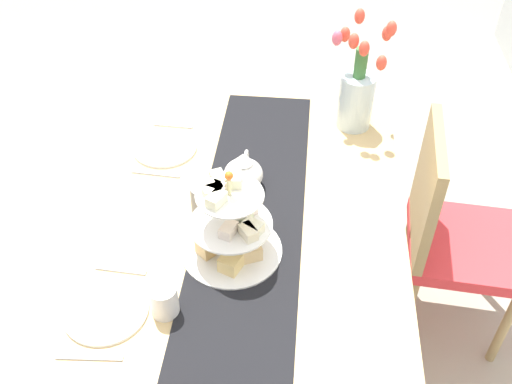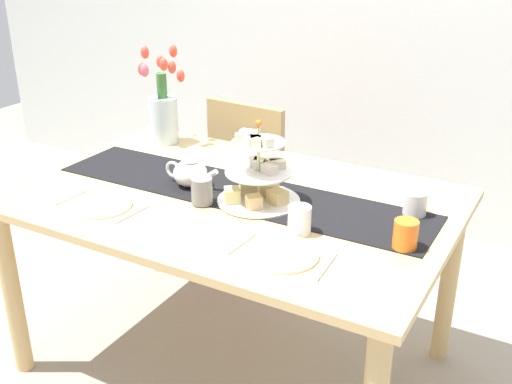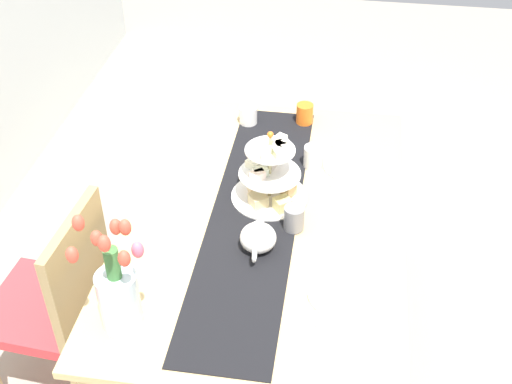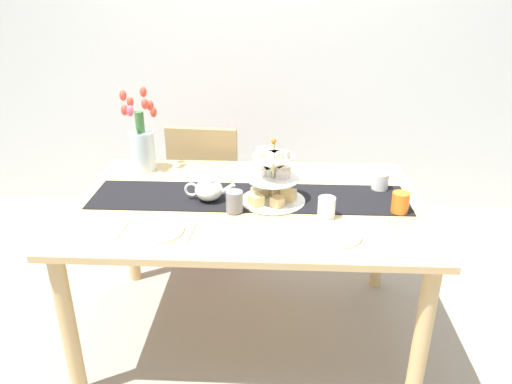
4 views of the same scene
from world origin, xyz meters
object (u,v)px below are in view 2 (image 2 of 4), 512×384
object	(u,v)px
mug_white_text	(300,220)
mug_orange	(405,235)
dining_table	(232,220)
dinner_plate_left	(100,205)
tiered_cake_stand	(258,177)
fork_right	(240,244)
mug_grey	(202,191)
tulip_vase	(163,111)
dinner_plate_right	(281,254)
knife_right	(325,267)
fork_left	(70,197)
chair_left	(258,177)
teapot	(190,172)
cream_jug	(415,204)
knife_left	(131,214)

from	to	relation	value
mug_white_text	mug_orange	size ratio (longest dim) A/B	1.00
dining_table	dinner_plate_left	xyz separation A→B (m)	(-0.36, -0.31, 0.10)
tiered_cake_stand	dinner_plate_left	distance (m)	0.57
fork_right	mug_grey	size ratio (longest dim) A/B	1.58
tulip_vase	mug_grey	bearing A→B (deg)	-42.50
dining_table	mug_white_text	size ratio (longest dim) A/B	16.91
dinner_plate_right	knife_right	size ratio (longest dim) A/B	1.35
fork_left	dinner_plate_right	xyz separation A→B (m)	(0.87, 0.00, 0.00)
mug_white_text	mug_grey	bearing A→B (deg)	175.00
dining_table	mug_orange	distance (m)	0.70
tiered_cake_stand	knife_right	xyz separation A→B (m)	(0.40, -0.31, -0.09)
knife_right	mug_grey	xyz separation A→B (m)	(-0.56, 0.20, 0.05)
tiered_cake_stand	mug_orange	bearing A→B (deg)	-8.59
dinner_plate_left	dining_table	bearing A→B (deg)	40.47
fork_right	chair_left	bearing A→B (deg)	116.30
tiered_cake_stand	fork_left	size ratio (longest dim) A/B	2.03
fork_right	mug_orange	distance (m)	0.51
mug_grey	teapot	bearing A→B (deg)	138.77
tulip_vase	fork_left	distance (m)	0.70
dinner_plate_right	knife_right	distance (m)	0.15
teapot	cream_jug	size ratio (longest dim) A/B	2.80
knife_left	mug_grey	size ratio (longest dim) A/B	1.79
knife_left	mug_white_text	xyz separation A→B (m)	(0.56, 0.16, 0.04)
cream_jug	mug_orange	bearing A→B (deg)	-80.62
tiered_cake_stand	knife_left	distance (m)	0.46
dinner_plate_left	cream_jug	bearing A→B (deg)	25.61
knife_left	dinner_plate_right	xyz separation A→B (m)	(0.58, 0.00, 0.00)
dinner_plate_right	mug_grey	bearing A→B (deg)	154.99
fork_right	knife_left	bearing A→B (deg)	180.00
chair_left	tiered_cake_stand	size ratio (longest dim) A/B	2.99
chair_left	dinner_plate_left	world-z (taller)	chair_left
dinner_plate_right	knife_left	bearing A→B (deg)	180.00
chair_left	cream_jug	world-z (taller)	chair_left
teapot	knife_left	distance (m)	0.32
dinner_plate_right	fork_right	size ratio (longest dim) A/B	1.53
fork_right	knife_right	xyz separation A→B (m)	(0.29, 0.00, 0.00)
fork_left	mug_orange	xyz separation A→B (m)	(1.18, 0.23, 0.04)
dining_table	teapot	distance (m)	0.24
tulip_vase	knife_left	bearing A→B (deg)	-61.59
tulip_vase	knife_right	xyz separation A→B (m)	(1.10, -0.68, -0.14)
tiered_cake_stand	fork_left	bearing A→B (deg)	-153.37
dining_table	dinner_plate_left	world-z (taller)	dinner_plate_left
chair_left	mug_grey	xyz separation A→B (m)	(0.25, -0.87, 0.30)
tiered_cake_stand	tulip_vase	distance (m)	0.79
tiered_cake_stand	dinner_plate_right	bearing A→B (deg)	-50.90
tulip_vase	cream_jug	bearing A→B (deg)	-9.56
dinner_plate_right	fork_right	world-z (taller)	dinner_plate_right
dining_table	teapot	world-z (taller)	teapot
fork_left	knife_right	xyz separation A→B (m)	(1.02, 0.00, 0.00)
dining_table	knife_right	distance (m)	0.60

